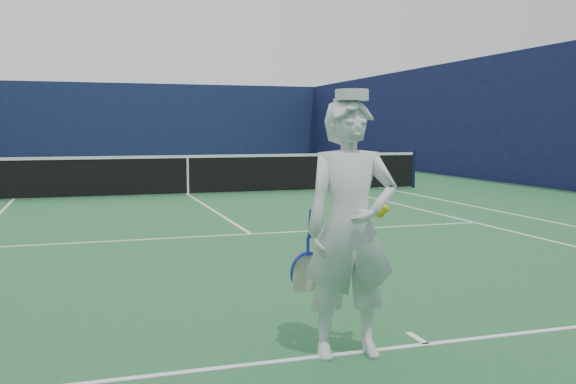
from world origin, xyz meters
name	(u,v)px	position (x,y,z in m)	size (l,w,h in m)	color
ground	(188,195)	(0.00, 0.00, 0.00)	(80.00, 80.00, 0.00)	#256335
court_markings	(188,195)	(0.00, 0.00, 0.00)	(11.03, 23.83, 0.01)	white
windscreen_fence	(187,115)	(0.00, 0.00, 2.00)	(20.12, 36.12, 4.00)	#10183A
tennis_net	(188,173)	(0.00, 0.00, 0.55)	(12.88, 0.09, 1.07)	#141E4C
tennis_player	(350,228)	(-0.66, -11.91, 0.95)	(0.78, 0.56, 1.96)	white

